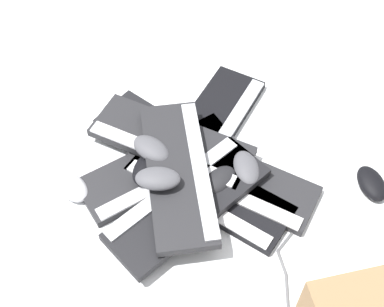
{
  "coord_description": "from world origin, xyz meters",
  "views": [
    {
      "loc": [
        -0.76,
        -0.32,
        1.18
      ],
      "look_at": [
        0.0,
        0.04,
        0.04
      ],
      "focal_mm": 50.0,
      "sensor_mm": 36.0,
      "label": 1
    }
  ],
  "objects_px": {
    "keyboard_3": "(208,191)",
    "keyboard_7": "(171,142)",
    "mouse_3": "(147,168)",
    "mouse_2": "(372,183)",
    "mouse_4": "(158,179)",
    "mouse_5": "(246,168)",
    "keyboard_6": "(179,172)",
    "keyboard_4": "(233,179)",
    "mouse_6": "(72,187)",
    "keyboard_1": "(169,145)",
    "keyboard_2": "(161,167)",
    "mouse_1": "(218,181)",
    "keyboard_5": "(188,203)",
    "keyboard_0": "(211,126)",
    "mouse_0": "(151,149)"
  },
  "relations": [
    {
      "from": "keyboard_0",
      "to": "keyboard_7",
      "type": "distance_m",
      "value": 0.14
    },
    {
      "from": "keyboard_1",
      "to": "mouse_6",
      "type": "xyz_separation_m",
      "value": [
        -0.23,
        0.16,
        0.01
      ]
    },
    {
      "from": "keyboard_6",
      "to": "keyboard_4",
      "type": "bearing_deg",
      "value": -57.07
    },
    {
      "from": "mouse_2",
      "to": "mouse_3",
      "type": "xyz_separation_m",
      "value": [
        -0.22,
        0.54,
        0.03
      ]
    },
    {
      "from": "mouse_2",
      "to": "keyboard_2",
      "type": "bearing_deg",
      "value": 70.52
    },
    {
      "from": "keyboard_4",
      "to": "mouse_3",
      "type": "xyz_separation_m",
      "value": [
        -0.09,
        0.21,
        0.04
      ]
    },
    {
      "from": "mouse_3",
      "to": "keyboard_0",
      "type": "bearing_deg",
      "value": 156.29
    },
    {
      "from": "mouse_6",
      "to": "mouse_4",
      "type": "bearing_deg",
      "value": -142.22
    },
    {
      "from": "mouse_0",
      "to": "mouse_1",
      "type": "distance_m",
      "value": 0.19
    },
    {
      "from": "keyboard_7",
      "to": "mouse_5",
      "type": "height_order",
      "value": "mouse_5"
    },
    {
      "from": "keyboard_2",
      "to": "keyboard_4",
      "type": "bearing_deg",
      "value": -75.89
    },
    {
      "from": "keyboard_1",
      "to": "keyboard_7",
      "type": "bearing_deg",
      "value": -127.79
    },
    {
      "from": "keyboard_7",
      "to": "mouse_6",
      "type": "xyz_separation_m",
      "value": [
        -0.22,
        0.18,
        -0.02
      ]
    },
    {
      "from": "keyboard_4",
      "to": "keyboard_0",
      "type": "bearing_deg",
      "value": 41.62
    },
    {
      "from": "keyboard_1",
      "to": "mouse_3",
      "type": "height_order",
      "value": "mouse_3"
    },
    {
      "from": "keyboard_5",
      "to": "mouse_6",
      "type": "relative_size",
      "value": 4.22
    },
    {
      "from": "keyboard_1",
      "to": "keyboard_2",
      "type": "height_order",
      "value": "same"
    },
    {
      "from": "keyboard_4",
      "to": "keyboard_7",
      "type": "bearing_deg",
      "value": 83.93
    },
    {
      "from": "mouse_6",
      "to": "keyboard_7",
      "type": "bearing_deg",
      "value": -106.63
    },
    {
      "from": "keyboard_5",
      "to": "keyboard_7",
      "type": "relative_size",
      "value": 1.05
    },
    {
      "from": "mouse_0",
      "to": "keyboard_4",
      "type": "bearing_deg",
      "value": -152.58
    },
    {
      "from": "keyboard_3",
      "to": "keyboard_6",
      "type": "xyz_separation_m",
      "value": [
        -0.02,
        0.08,
        0.06
      ]
    },
    {
      "from": "keyboard_4",
      "to": "mouse_0",
      "type": "bearing_deg",
      "value": 102.18
    },
    {
      "from": "keyboard_2",
      "to": "keyboard_7",
      "type": "distance_m",
      "value": 0.07
    },
    {
      "from": "keyboard_7",
      "to": "mouse_6",
      "type": "distance_m",
      "value": 0.29
    },
    {
      "from": "keyboard_7",
      "to": "mouse_1",
      "type": "bearing_deg",
      "value": -111.49
    },
    {
      "from": "keyboard_6",
      "to": "mouse_6",
      "type": "xyz_separation_m",
      "value": [
        -0.13,
        0.25,
        -0.05
      ]
    },
    {
      "from": "keyboard_5",
      "to": "mouse_2",
      "type": "xyz_separation_m",
      "value": [
        0.27,
        -0.4,
        -0.02
      ]
    },
    {
      "from": "keyboard_2",
      "to": "mouse_3",
      "type": "bearing_deg",
      "value": 154.83
    },
    {
      "from": "keyboard_7",
      "to": "mouse_1",
      "type": "distance_m",
      "value": 0.18
    },
    {
      "from": "keyboard_0",
      "to": "keyboard_4",
      "type": "relative_size",
      "value": 1.0
    },
    {
      "from": "keyboard_2",
      "to": "keyboard_0",
      "type": "bearing_deg",
      "value": -18.67
    },
    {
      "from": "keyboard_5",
      "to": "mouse_0",
      "type": "height_order",
      "value": "mouse_0"
    },
    {
      "from": "mouse_3",
      "to": "mouse_1",
      "type": "bearing_deg",
      "value": 98.77
    },
    {
      "from": "keyboard_3",
      "to": "keyboard_7",
      "type": "distance_m",
      "value": 0.17
    },
    {
      "from": "keyboard_0",
      "to": "mouse_2",
      "type": "xyz_separation_m",
      "value": [
        -0.01,
        -0.46,
        0.01
      ]
    },
    {
      "from": "mouse_0",
      "to": "mouse_2",
      "type": "bearing_deg",
      "value": -146.48
    },
    {
      "from": "keyboard_3",
      "to": "keyboard_5",
      "type": "relative_size",
      "value": 0.99
    },
    {
      "from": "keyboard_3",
      "to": "mouse_6",
      "type": "bearing_deg",
      "value": 113.79
    },
    {
      "from": "keyboard_6",
      "to": "mouse_0",
      "type": "xyz_separation_m",
      "value": [
        0.03,
        0.09,
        0.01
      ]
    },
    {
      "from": "mouse_2",
      "to": "mouse_3",
      "type": "relative_size",
      "value": 1.0
    },
    {
      "from": "keyboard_3",
      "to": "mouse_3",
      "type": "bearing_deg",
      "value": 98.78
    },
    {
      "from": "mouse_4",
      "to": "mouse_5",
      "type": "bearing_deg",
      "value": 20.68
    },
    {
      "from": "mouse_1",
      "to": "mouse_3",
      "type": "height_order",
      "value": "same"
    },
    {
      "from": "keyboard_7",
      "to": "mouse_4",
      "type": "height_order",
      "value": "mouse_4"
    },
    {
      "from": "keyboard_1",
      "to": "mouse_5",
      "type": "bearing_deg",
      "value": -91.86
    },
    {
      "from": "keyboard_6",
      "to": "mouse_4",
      "type": "xyz_separation_m",
      "value": [
        -0.06,
        0.03,
        0.04
      ]
    },
    {
      "from": "keyboard_0",
      "to": "keyboard_4",
      "type": "xyz_separation_m",
      "value": [
        -0.14,
        -0.13,
        0.0
      ]
    },
    {
      "from": "keyboard_4",
      "to": "mouse_5",
      "type": "distance_m",
      "value": 0.05
    },
    {
      "from": "keyboard_2",
      "to": "mouse_5",
      "type": "distance_m",
      "value": 0.23
    }
  ]
}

